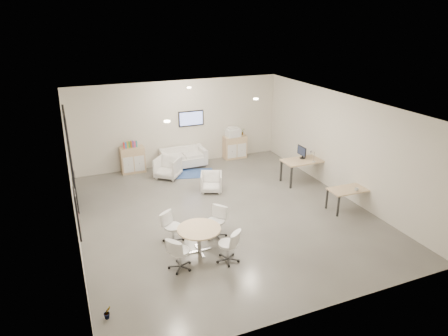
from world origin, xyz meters
TOP-DOWN VIEW (x-y plane):
  - room_shell at (0.00, 0.00)m, footprint 9.60×10.60m
  - glass_door at (-3.95, 2.51)m, footprint 0.09×1.90m
  - artwork at (-3.97, -1.60)m, footprint 0.05×0.54m
  - wall_tv at (0.50, 4.46)m, footprint 0.98×0.06m
  - ceiling_spots at (-0.20, 0.83)m, footprint 3.14×4.14m
  - sideboard_left at (-1.84, 4.25)m, footprint 0.85×0.44m
  - sideboard_right at (2.23, 4.25)m, footprint 0.91×0.44m
  - books at (-1.88, 4.26)m, footprint 0.49×0.14m
  - printer at (2.15, 4.26)m, footprint 0.56×0.48m
  - loveseat at (0.01, 4.08)m, footprint 1.69×0.88m
  - blue_rug at (0.17, 3.26)m, footprint 1.60×1.28m
  - armchair_left at (-0.79, 3.28)m, footprint 1.08×1.07m
  - armchair_right at (0.22, 1.59)m, footprint 0.86×0.84m
  - desk_rear at (3.46, 1.12)m, footprint 1.54×0.78m
  - desk_front at (3.54, -1.16)m, footprint 1.28×0.67m
  - monitor at (3.42, 1.27)m, footprint 0.20×0.50m
  - round_table at (-1.32, -1.64)m, footprint 1.06×1.06m
  - meeting_chairs at (-1.32, -1.64)m, footprint 2.07×2.07m
  - plant_cabinet at (2.52, 4.28)m, footprint 0.36×0.37m
  - plant_floor at (-3.70, -3.15)m, footprint 0.21×0.30m
  - cup at (3.60, -1.36)m, footprint 0.14×0.12m

SIDE VIEW (x-z plane):
  - blue_rug at x=0.17m, z-range 0.00..0.01m
  - plant_floor at x=-3.70m, z-range 0.00..0.12m
  - loveseat at x=0.01m, z-range 0.03..0.65m
  - armchair_right at x=0.22m, z-range 0.00..0.69m
  - armchair_left at x=-0.79m, z-range 0.00..0.82m
  - meeting_chairs at x=-1.32m, z-range 0.00..0.82m
  - sideboard_right at x=2.23m, z-range 0.00..0.91m
  - sideboard_left at x=-1.84m, z-range 0.00..0.96m
  - round_table at x=-1.32m, z-range 0.24..0.88m
  - desk_front at x=3.54m, z-range 0.26..0.92m
  - cup at x=3.60m, z-range 0.66..0.77m
  - desk_rear at x=3.46m, z-range 0.32..1.12m
  - plant_cabinet at x=2.52m, z-range 0.91..1.15m
  - monitor at x=3.42m, z-range 0.82..1.26m
  - books at x=-1.88m, z-range 0.96..1.18m
  - printer at x=2.15m, z-range 0.90..1.27m
  - glass_door at x=-3.95m, z-range 0.08..2.93m
  - artwork at x=-3.97m, z-range 1.03..2.07m
  - room_shell at x=0.00m, z-range -0.80..4.00m
  - wall_tv at x=0.50m, z-range 1.46..2.04m
  - ceiling_spots at x=-0.20m, z-range 3.17..3.20m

